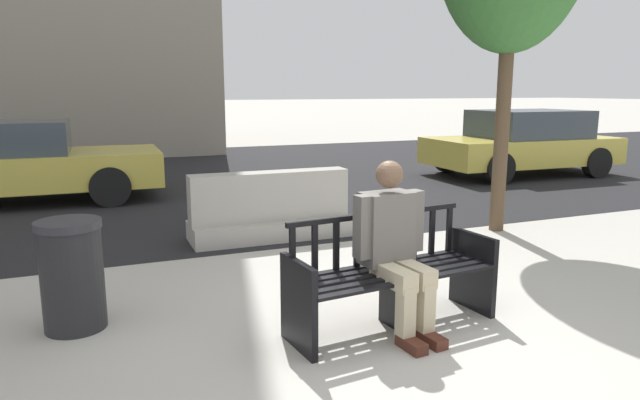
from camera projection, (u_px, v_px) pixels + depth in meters
The scene contains 8 objects.
ground_plane at pixel (396, 340), 4.25m from camera, with size 200.00×200.00×0.00m, color #B7B2A8.
street_asphalt at pixel (192, 177), 12.16m from camera, with size 120.00×12.00×0.01m, color black.
street_bench at pixel (391, 278), 4.44m from camera, with size 1.73×0.69×0.88m.
seated_person at pixel (394, 243), 4.33m from camera, with size 0.59×0.75×1.31m.
jersey_barrier_centre at pixel (270, 211), 7.14m from camera, with size 2.01×0.70×0.84m.
car_taxi_near at pixel (523, 143), 12.38m from camera, with size 4.10×2.09×1.40m.
car_sedan_mid at pixel (14, 163), 9.27m from camera, with size 4.49×1.98×1.34m.
trash_bin at pixel (72, 275), 4.39m from camera, with size 0.49×0.49×0.86m.
Camera 1 is at (-2.04, -3.46, 1.84)m, focal length 32.00 mm.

